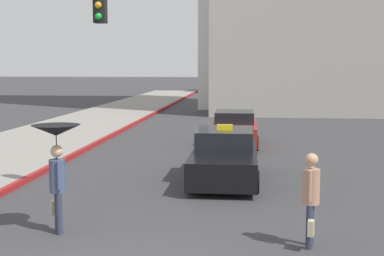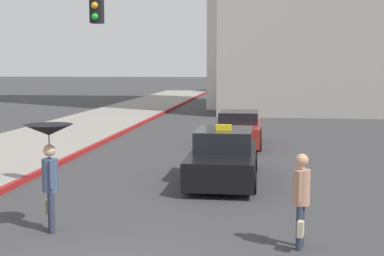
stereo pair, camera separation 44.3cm
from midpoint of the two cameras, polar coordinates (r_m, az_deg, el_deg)
The scene contains 5 objects.
taxi at distance 15.33m, azimuth 2.67°, elevation -3.16°, with size 1.91×4.55×1.63m.
sedan_red at distance 22.28m, azimuth 3.99°, elevation -0.14°, with size 1.91×4.70×1.40m.
pedestrian_with_umbrella at distance 10.75m, azimuth -15.40°, elevation -2.25°, with size 0.94×0.94×2.15m.
pedestrian_man at distance 9.85m, azimuth 11.30°, elevation -6.86°, with size 0.38×0.62×1.73m.
traffic_light at distance 13.70m, azimuth -18.50°, elevation 8.30°, with size 3.57×0.38×5.38m.
Camera 1 is at (2.06, -7.57, 3.28)m, focal length 50.00 mm.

